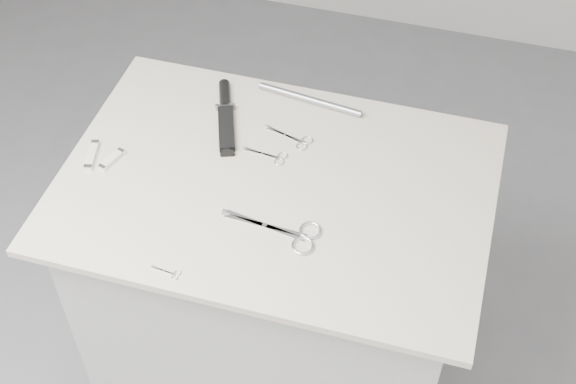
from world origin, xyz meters
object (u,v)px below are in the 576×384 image
(tiny_scissors, at_px, (170,273))
(metal_rail, at_px, (310,100))
(sheathed_knife, at_px, (226,112))
(pocket_knife_b, at_px, (112,160))
(large_shears, at_px, (291,234))
(plinth, at_px, (277,300))
(pocket_knife_a, at_px, (92,155))
(embroidery_scissors_a, at_px, (296,140))
(embroidery_scissors_b, at_px, (272,156))

(tiny_scissors, bearing_deg, metal_rail, 83.18)
(sheathed_knife, height_order, metal_rail, sheathed_knife)
(tiny_scissors, relative_size, sheathed_knife, 0.27)
(pocket_knife_b, bearing_deg, large_shears, -83.84)
(plinth, height_order, pocket_knife_a, pocket_knife_a)
(large_shears, xyz_separation_m, metal_rail, (-0.07, 0.43, 0.01))
(embroidery_scissors_a, distance_m, tiny_scissors, 0.48)
(pocket_knife_a, height_order, metal_rail, metal_rail)
(metal_rail, bearing_deg, sheathed_knife, -151.10)
(tiny_scissors, distance_m, pocket_knife_b, 0.37)
(large_shears, distance_m, embroidery_scissors_a, 0.30)
(pocket_knife_a, xyz_separation_m, metal_rail, (0.45, 0.33, 0.00))
(embroidery_scissors_a, height_order, embroidery_scissors_b, same)
(embroidery_scissors_b, relative_size, sheathed_knife, 0.44)
(large_shears, relative_size, embroidery_scissors_b, 2.06)
(large_shears, xyz_separation_m, embroidery_scissors_b, (-0.11, 0.22, -0.00))
(plinth, distance_m, tiny_scissors, 0.58)
(plinth, relative_size, tiny_scissors, 13.55)
(large_shears, relative_size, pocket_knife_a, 2.33)
(embroidery_scissors_a, relative_size, tiny_scissors, 1.91)
(embroidery_scissors_b, xyz_separation_m, pocket_knife_a, (-0.41, -0.12, 0.00))
(tiny_scissors, relative_size, metal_rail, 0.24)
(sheathed_knife, bearing_deg, embroidery_scissors_b, -145.98)
(sheathed_knife, bearing_deg, metal_rail, -81.94)
(sheathed_knife, xyz_separation_m, metal_rail, (0.19, 0.11, 0.00))
(embroidery_scissors_a, bearing_deg, pocket_knife_b, -138.27)
(embroidery_scissors_b, distance_m, tiny_scissors, 0.40)
(sheathed_knife, relative_size, pocket_knife_a, 2.56)
(pocket_knife_a, bearing_deg, large_shears, -114.25)
(tiny_scissors, xyz_separation_m, pocket_knife_b, (-0.25, 0.27, 0.00))
(embroidery_scissors_a, bearing_deg, plinth, -76.50)
(large_shears, bearing_deg, sheathed_knife, 135.00)
(plinth, bearing_deg, pocket_knife_a, -175.37)
(metal_rail, bearing_deg, tiny_scissors, -103.28)
(pocket_knife_a, bearing_deg, embroidery_scissors_b, -87.53)
(plinth, height_order, embroidery_scissors_a, embroidery_scissors_a)
(plinth, relative_size, embroidery_scissors_b, 8.24)
(plinth, xyz_separation_m, embroidery_scissors_a, (0.01, 0.15, 0.47))
(embroidery_scissors_b, xyz_separation_m, sheathed_knife, (-0.16, 0.11, 0.01))
(embroidery_scissors_b, bearing_deg, plinth, -63.27)
(pocket_knife_b, bearing_deg, sheathed_knife, -24.08)
(plinth, distance_m, pocket_knife_a, 0.65)
(pocket_knife_a, bearing_deg, sheathed_knife, -62.11)
(embroidery_scissors_a, xyz_separation_m, embroidery_scissors_b, (-0.04, -0.07, -0.00))
(tiny_scissors, distance_m, metal_rail, 0.62)
(embroidery_scissors_a, height_order, pocket_knife_a, pocket_knife_a)
(tiny_scissors, height_order, pocket_knife_a, pocket_knife_a)
(embroidery_scissors_b, height_order, sheathed_knife, sheathed_knife)
(embroidery_scissors_b, bearing_deg, pocket_knife_a, -158.40)
(large_shears, bearing_deg, pocket_knife_a, 175.24)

